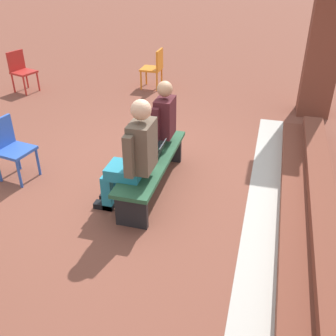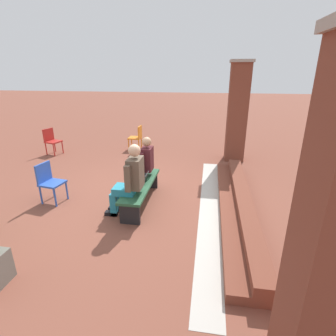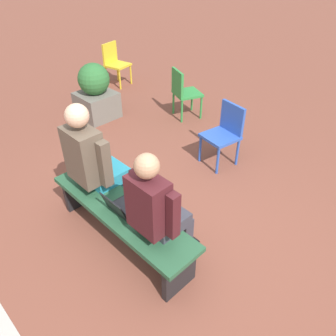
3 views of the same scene
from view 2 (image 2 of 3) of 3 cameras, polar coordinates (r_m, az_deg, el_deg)
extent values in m
plane|color=brown|center=(5.86, -6.78, -6.25)|extent=(60.00, 60.00, 0.00)
cube|color=#B7B2A8|center=(5.43, 9.04, -8.62)|extent=(5.46, 0.40, 0.01)
cube|color=brown|center=(5.43, 14.41, -8.20)|extent=(4.66, 0.60, 0.15)
cube|color=brown|center=(5.38, 16.15, -6.85)|extent=(4.66, 0.30, 0.15)
cube|color=brown|center=(8.20, 14.82, 11.33)|extent=(0.56, 0.56, 2.84)
cube|color=gray|center=(8.12, 15.80, 21.53)|extent=(0.64, 0.64, 0.08)
cube|color=#285638|center=(5.41, -5.99, -3.62)|extent=(1.80, 0.44, 0.05)
cube|color=black|center=(6.21, -4.05, -2.57)|extent=(0.06, 0.37, 0.40)
cube|color=black|center=(4.82, -8.32, -9.88)|extent=(0.06, 0.37, 0.40)
cube|color=#383842|center=(5.83, -6.40, -0.94)|extent=(0.31, 0.37, 0.13)
cube|color=#383842|center=(6.06, -7.77, -3.03)|extent=(0.10, 0.11, 0.45)
cube|color=black|center=(6.16, -8.18, -4.64)|extent=(0.10, 0.22, 0.06)
cube|color=#383842|center=(5.92, -8.22, -3.65)|extent=(0.10, 0.11, 0.45)
cube|color=black|center=(6.01, -8.63, -5.29)|extent=(0.10, 0.22, 0.06)
cube|color=#47191E|center=(5.68, -4.56, 1.96)|extent=(0.35, 0.22, 0.51)
cube|color=navy|center=(5.72, -5.67, 1.66)|extent=(0.05, 0.01, 0.31)
cube|color=#47191E|center=(5.90, -4.67, 2.48)|extent=(0.08, 0.09, 0.44)
cube|color=#47191E|center=(5.50, -5.73, 1.09)|extent=(0.08, 0.09, 0.44)
sphere|color=tan|center=(5.57, -4.67, 5.72)|extent=(0.20, 0.20, 0.20)
cube|color=teal|center=(5.01, -9.41, -4.72)|extent=(0.35, 0.41, 0.14)
cube|color=teal|center=(5.28, -11.04, -6.94)|extent=(0.11, 0.12, 0.45)
cube|color=black|center=(5.39, -11.52, -8.67)|extent=(0.11, 0.24, 0.07)
cube|color=teal|center=(5.13, -11.72, -7.85)|extent=(0.11, 0.12, 0.45)
cube|color=black|center=(5.24, -12.21, -9.61)|extent=(0.11, 0.24, 0.07)
cube|color=brown|center=(4.81, -7.12, -1.08)|extent=(0.39, 0.24, 0.57)
cube|color=brown|center=(5.05, -7.14, -0.25)|extent=(0.09, 0.10, 0.48)
cube|color=brown|center=(4.62, -8.77, -2.35)|extent=(0.09, 0.10, 0.48)
sphere|color=#DBAD89|center=(4.67, -7.35, 3.80)|extent=(0.22, 0.22, 0.22)
cube|color=black|center=(5.44, -6.29, -3.08)|extent=(0.32, 0.22, 0.02)
cube|color=#2D2D33|center=(5.44, -6.40, -2.95)|extent=(0.29, 0.15, 0.00)
cube|color=black|center=(5.36, -4.88, -2.15)|extent=(0.32, 0.07, 0.19)
cube|color=#33519E|center=(5.37, -4.96, -2.14)|extent=(0.28, 0.06, 0.17)
cube|color=#2D56B7|center=(5.96, -23.83, -3.06)|extent=(0.48, 0.48, 0.04)
cube|color=#2D56B7|center=(6.01, -25.48, -0.87)|extent=(0.40, 0.10, 0.40)
cylinder|color=#2D56B7|center=(5.81, -23.35, -5.96)|extent=(0.04, 0.04, 0.40)
cylinder|color=#2D56B7|center=(6.05, -21.15, -4.60)|extent=(0.04, 0.04, 0.40)
cylinder|color=#2D56B7|center=(6.04, -25.93, -5.36)|extent=(0.04, 0.04, 0.40)
cylinder|color=#2D56B7|center=(6.28, -23.71, -4.07)|extent=(0.04, 0.04, 0.40)
cube|color=orange|center=(9.28, -7.22, 6.54)|extent=(0.42, 0.42, 0.04)
cube|color=orange|center=(9.18, -6.14, 7.84)|extent=(0.40, 0.04, 0.40)
cylinder|color=orange|center=(9.56, -7.90, 5.54)|extent=(0.04, 0.04, 0.40)
cylinder|color=orange|center=(9.22, -8.55, 4.97)|extent=(0.04, 0.04, 0.40)
cylinder|color=orange|center=(9.46, -5.81, 5.48)|extent=(0.04, 0.04, 0.40)
cylinder|color=orange|center=(9.12, -6.39, 4.90)|extent=(0.04, 0.04, 0.40)
cube|color=red|center=(9.48, -23.67, 5.27)|extent=(0.53, 0.53, 0.04)
cube|color=red|center=(9.57, -24.61, 6.63)|extent=(0.39, 0.16, 0.40)
cylinder|color=red|center=(9.29, -23.58, 3.58)|extent=(0.04, 0.04, 0.40)
cylinder|color=red|center=(9.51, -21.97, 4.17)|extent=(0.04, 0.04, 0.40)
cylinder|color=red|center=(9.56, -25.00, 3.81)|extent=(0.04, 0.04, 0.40)
cylinder|color=red|center=(9.78, -23.40, 4.38)|extent=(0.04, 0.04, 0.40)
camera|label=1|loc=(0.68, 11.02, 39.57)|focal=42.00mm
camera|label=3|loc=(6.77, 9.59, 20.20)|focal=35.00mm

